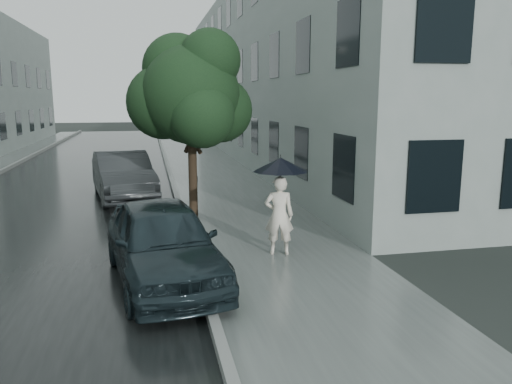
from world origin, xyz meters
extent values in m
plane|color=black|center=(0.00, 0.00, 0.00)|extent=(120.00, 120.00, 0.00)
cube|color=slate|center=(0.25, 12.00, 0.00)|extent=(3.50, 60.00, 0.01)
cube|color=slate|center=(-1.57, 12.00, 0.07)|extent=(0.15, 60.00, 0.15)
cube|color=black|center=(-5.08, 12.00, 0.00)|extent=(6.85, 60.00, 0.00)
cube|color=gray|center=(5.50, 19.50, 4.50)|extent=(7.00, 36.00, 9.00)
cube|color=black|center=(2.02, 19.50, 4.50)|extent=(0.08, 32.40, 7.20)
cube|color=black|center=(-10.32, 30.00, 4.00)|extent=(0.08, 16.20, 6.40)
imported|color=silver|center=(0.17, 2.00, 0.82)|extent=(0.66, 0.50, 1.63)
cylinder|color=black|center=(0.18, 1.97, 1.37)|extent=(0.02, 0.02, 0.72)
cone|color=black|center=(0.18, 1.97, 1.87)|extent=(1.35, 1.35, 0.28)
cylinder|color=black|center=(0.18, 1.97, 2.03)|extent=(0.02, 0.02, 0.08)
cylinder|color=black|center=(0.18, 1.97, 0.98)|extent=(0.03, 0.03, 0.06)
cylinder|color=#332619|center=(-1.26, 5.55, 1.14)|extent=(0.23, 0.23, 2.28)
sphere|color=#1B3819|center=(-1.26, 5.55, 3.25)|extent=(2.53, 2.53, 2.53)
sphere|color=#1B3819|center=(-0.48, 5.84, 2.86)|extent=(1.74, 1.74, 1.74)
sphere|color=#1B3819|center=(-1.94, 5.94, 3.06)|extent=(1.95, 1.95, 1.95)
sphere|color=#1B3819|center=(-1.07, 4.86, 2.76)|extent=(1.64, 1.64, 1.64)
sphere|color=#1B3819|center=(-1.55, 6.13, 3.93)|extent=(1.84, 1.84, 1.84)
sphere|color=#1B3819|center=(-0.78, 5.36, 4.12)|extent=(1.57, 1.57, 1.57)
cylinder|color=black|center=(-0.70, 11.55, 2.53)|extent=(0.12, 0.12, 5.05)
cylinder|color=black|center=(-0.70, 11.55, 0.10)|extent=(0.28, 0.28, 0.20)
cylinder|color=black|center=(-0.95, 11.57, 5.05)|extent=(0.50, 0.11, 0.08)
sphere|color=silver|center=(-1.25, 11.58, 5.00)|extent=(0.32, 0.32, 0.32)
imported|color=black|center=(-2.20, 0.94, 0.72)|extent=(2.31, 4.39, 1.42)
imported|color=#272B2D|center=(-3.21, 8.66, 0.75)|extent=(2.32, 4.72, 1.49)
camera|label=1|loc=(-2.38, -7.57, 3.19)|focal=35.00mm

